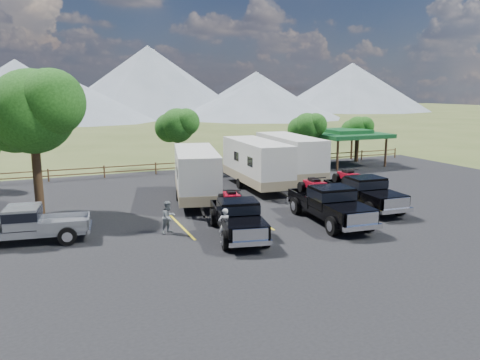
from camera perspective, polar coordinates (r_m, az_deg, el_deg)
name	(u,v)px	position (r m, az deg, el deg)	size (l,w,h in m)	color
ground	(324,233)	(22.77, 10.16, -6.43)	(320.00, 320.00, 0.00)	#3C4C20
asphalt_lot	(293,217)	(25.23, 6.50, -4.55)	(44.00, 34.00, 0.04)	black
stall_lines	(284,212)	(26.07, 5.44, -3.96)	(12.12, 5.50, 0.01)	gold
tree_big_nw	(31,112)	(27.30, -24.10, 7.63)	(5.54, 5.18, 7.84)	black
tree_ne_a	(307,128)	(41.07, 8.17, 6.34)	(3.11, 2.92, 4.76)	black
tree_ne_b	(357,129)	(45.24, 14.11, 6.09)	(2.77, 2.59, 4.27)	black
tree_north	(177,126)	(38.64, -7.69, 6.58)	(3.46, 3.24, 5.25)	black
rail_fence	(226,163)	(39.74, -1.75, 2.11)	(36.12, 0.12, 1.00)	brown
pavilion	(346,134)	(43.30, 12.77, 5.49)	(6.20, 6.20, 3.22)	brown
mountain_range	(62,84)	(124.29, -20.86, 10.84)	(209.00, 71.00, 20.00)	slate
rig_left	(237,216)	(21.84, -0.36, -4.38)	(2.89, 5.98, 1.92)	black
rig_center	(329,202)	(24.41, 10.77, -2.71)	(2.59, 6.41, 2.10)	black
rig_right	(363,191)	(27.75, 14.74, -1.27)	(2.43, 6.24, 2.05)	black
trailer_left	(196,174)	(28.36, -5.37, 0.67)	(3.95, 9.08, 3.15)	silver
trailer_center	(257,164)	(32.01, 2.04, 2.01)	(2.79, 9.41, 3.26)	silver
trailer_right	(290,157)	(34.91, 6.09, 2.76)	(2.96, 9.60, 3.32)	silver
pickup_silver	(27,224)	(22.83, -24.53, -4.88)	(5.68, 2.49, 1.65)	gray
person_a	(225,225)	(20.85, -1.90, -5.54)	(0.57, 0.37, 1.57)	silver
person_b	(169,217)	(22.39, -8.71, -4.50)	(0.76, 0.59, 1.56)	slate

